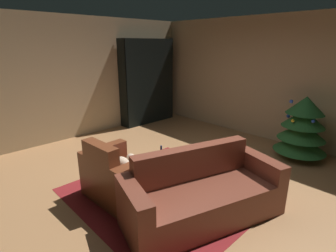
{
  "coord_description": "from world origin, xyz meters",
  "views": [
    {
      "loc": [
        2.59,
        -2.65,
        2.14
      ],
      "look_at": [
        -0.21,
        0.02,
        0.91
      ],
      "focal_mm": 28.0,
      "sensor_mm": 36.0,
      "label": 1
    }
  ],
  "objects": [
    {
      "name": "ground_plane",
      "position": [
        0.0,
        0.0,
        0.0
      ],
      "size": [
        7.64,
        7.64,
        0.0
      ],
      "primitive_type": "plane",
      "color": "#AF7B4D"
    },
    {
      "name": "wall_back",
      "position": [
        0.0,
        3.04,
        1.36
      ],
      "size": [
        6.49,
        0.06,
        2.73
      ],
      "primitive_type": "cube",
      "color": "tan",
      "rests_on": "ground"
    },
    {
      "name": "wall_left",
      "position": [
        -3.21,
        0.0,
        1.36
      ],
      "size": [
        0.06,
        6.13,
        2.73
      ],
      "primitive_type": "cube",
      "color": "tan",
      "rests_on": "ground"
    },
    {
      "name": "area_rug",
      "position": [
        0.09,
        -0.28,
        0.0
      ],
      "size": [
        2.54,
        2.45,
        0.01
      ],
      "primitive_type": "cube",
      "color": "maroon",
      "rests_on": "ground"
    },
    {
      "name": "bookshelf_unit",
      "position": [
        -2.97,
        1.99,
        1.1
      ],
      "size": [
        0.36,
        1.61,
        2.25
      ],
      "color": "black",
      "rests_on": "ground"
    },
    {
      "name": "armchair_red",
      "position": [
        -0.3,
        -0.86,
        0.32
      ],
      "size": [
        0.99,
        0.8,
        0.9
      ],
      "color": "brown",
      "rests_on": "ground"
    },
    {
      "name": "couch_red",
      "position": [
        0.81,
        -0.36,
        0.31
      ],
      "size": [
        1.36,
        2.16,
        0.87
      ],
      "color": "brown",
      "rests_on": "ground"
    },
    {
      "name": "coffee_table",
      "position": [
        0.14,
        -0.34,
        0.36
      ],
      "size": [
        0.67,
        0.67,
        0.4
      ],
      "color": "black",
      "rests_on": "ground"
    },
    {
      "name": "book_stack_on_table",
      "position": [
        0.19,
        -0.37,
        0.46
      ],
      "size": [
        0.18,
        0.18,
        0.11
      ],
      "color": "#448952",
      "rests_on": "coffee_table"
    },
    {
      "name": "bottle_on_table",
      "position": [
        -0.04,
        -0.28,
        0.52
      ],
      "size": [
        0.07,
        0.07,
        0.31
      ],
      "color": "navy",
      "rests_on": "coffee_table"
    },
    {
      "name": "decorated_tree",
      "position": [
        0.95,
        2.43,
        0.61
      ],
      "size": [
        0.95,
        0.95,
        1.21
      ],
      "color": "brown",
      "rests_on": "ground"
    }
  ]
}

